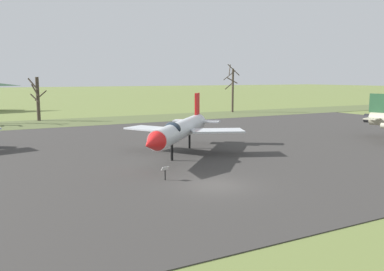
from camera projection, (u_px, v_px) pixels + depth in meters
ground_plane at (215, 186)px, 25.68m from camera, size 600.00×600.00×0.00m
asphalt_apron at (139, 152)px, 37.41m from camera, size 99.66×44.86×0.05m
grass_verge_strip at (72, 122)px, 62.20m from camera, size 159.66×12.00×0.06m
jet_fighter_front_right at (180, 130)px, 35.40m from camera, size 13.04×14.05×5.24m
info_placard_front_right at (165, 172)px, 26.92m from camera, size 0.50×0.28×0.98m
bare_tree_far_right at (38, 98)px, 63.84m from camera, size 2.85×2.85×6.92m
bare_tree_backdrop_extra at (232, 87)px, 79.95m from camera, size 3.04×3.08×9.42m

